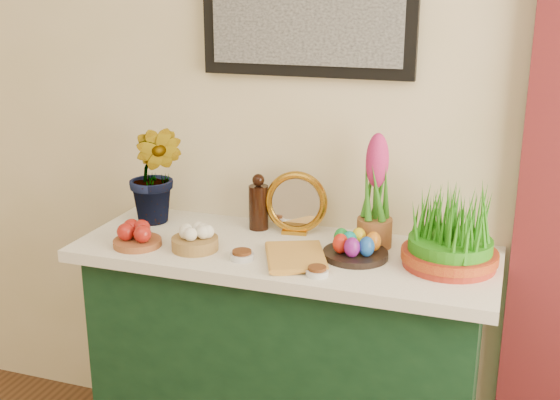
# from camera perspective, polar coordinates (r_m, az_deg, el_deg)

# --- Properties ---
(sideboard) EXTENTS (1.30, 0.45, 0.85)m
(sideboard) POSITION_cam_1_polar(r_m,az_deg,el_deg) (2.55, 0.37, -13.64)
(sideboard) COLOR #14371E
(sideboard) RESTS_ON ground
(tablecloth) EXTENTS (1.40, 0.55, 0.04)m
(tablecloth) POSITION_cam_1_polar(r_m,az_deg,el_deg) (2.36, 0.40, -4.31)
(tablecloth) COLOR white
(tablecloth) RESTS_ON sideboard
(hyacinth_green) EXTENTS (0.25, 0.21, 0.49)m
(hyacinth_green) POSITION_cam_1_polar(r_m,az_deg,el_deg) (2.56, -10.13, 3.36)
(hyacinth_green) COLOR #317D1D
(hyacinth_green) RESTS_ON tablecloth
(apple_bowl) EXTENTS (0.19, 0.19, 0.08)m
(apple_bowl) POSITION_cam_1_polar(r_m,az_deg,el_deg) (2.40, -11.54, -2.90)
(apple_bowl) COLOR brown
(apple_bowl) RESTS_ON tablecloth
(garlic_basket) EXTENTS (0.19, 0.19, 0.09)m
(garlic_basket) POSITION_cam_1_polar(r_m,az_deg,el_deg) (2.33, -6.94, -3.18)
(garlic_basket) COLOR #A98244
(garlic_basket) RESTS_ON tablecloth
(vinegar_cruet) EXTENTS (0.07, 0.07, 0.20)m
(vinegar_cruet) POSITION_cam_1_polar(r_m,az_deg,el_deg) (2.50, -1.76, -0.39)
(vinegar_cruet) COLOR black
(vinegar_cruet) RESTS_ON tablecloth
(mirror) EXTENTS (0.23, 0.08, 0.22)m
(mirror) POSITION_cam_1_polar(r_m,az_deg,el_deg) (2.45, 1.32, -0.28)
(mirror) COLOR #B98121
(mirror) RESTS_ON tablecloth
(book) EXTENTS (0.25, 0.29, 0.03)m
(book) POSITION_cam_1_polar(r_m,az_deg,el_deg) (2.23, -1.08, -4.63)
(book) COLOR gold
(book) RESTS_ON tablecloth
(spice_dish_left) EXTENTS (0.08, 0.08, 0.03)m
(spice_dish_left) POSITION_cam_1_polar(r_m,az_deg,el_deg) (2.25, -3.11, -4.50)
(spice_dish_left) COLOR silver
(spice_dish_left) RESTS_ON tablecloth
(spice_dish_right) EXTENTS (0.07, 0.07, 0.03)m
(spice_dish_right) POSITION_cam_1_polar(r_m,az_deg,el_deg) (2.13, 3.03, -5.81)
(spice_dish_right) COLOR silver
(spice_dish_right) RESTS_ON tablecloth
(egg_plate) EXTENTS (0.27, 0.27, 0.09)m
(egg_plate) POSITION_cam_1_polar(r_m,az_deg,el_deg) (2.26, 6.11, -3.86)
(egg_plate) COLOR black
(egg_plate) RESTS_ON tablecloth
(hyacinth_pink) EXTENTS (0.12, 0.12, 0.39)m
(hyacinth_pink) POSITION_cam_1_polar(r_m,az_deg,el_deg) (2.33, 7.79, 0.28)
(hyacinth_pink) COLOR brown
(hyacinth_pink) RESTS_ON tablecloth
(wheatgrass_sabzeh) EXTENTS (0.30, 0.30, 0.24)m
(wheatgrass_sabzeh) POSITION_cam_1_polar(r_m,az_deg,el_deg) (2.22, 13.73, -2.66)
(wheatgrass_sabzeh) COLOR maroon
(wheatgrass_sabzeh) RESTS_ON tablecloth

